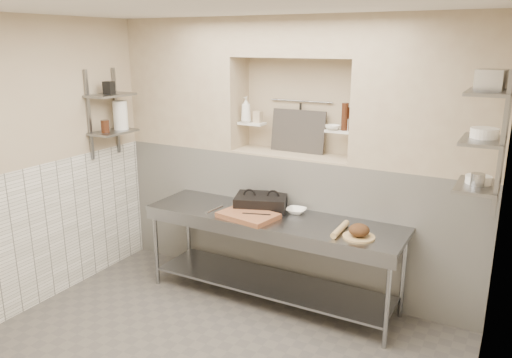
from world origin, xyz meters
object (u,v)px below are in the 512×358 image
Objects in this scene: bottle_soap at (246,110)px; jug_left at (120,115)px; prep_table at (271,241)px; panini_press at (261,202)px; cutting_board at (248,215)px; rolling_pin at (340,229)px; bowl_alcove at (332,127)px; mixing_bowl at (296,211)px; bread_loaf at (359,230)px.

jug_left is at bearing -157.70° from bottle_soap.
prep_table is at bearing -42.10° from bottle_soap.
panini_press is 1.14× the size of cutting_board.
bowl_alcove is (-0.33, 0.60, 0.81)m from rolling_pin.
bottle_soap is at bearing 157.99° from mixing_bowl.
cutting_board is 1.95× the size of bottle_soap.
bottle_soap is (-0.39, 0.65, 0.93)m from cutting_board.
panini_press is at bearing 139.89° from prep_table.
mixing_bowl is 0.63m from rolling_pin.
rolling_pin reaches higher than cutting_board.
bread_loaf is (0.75, -0.33, 0.05)m from mixing_bowl.
panini_press reaches higher than mixing_bowl.
rolling_pin is (0.73, -0.07, 0.29)m from prep_table.
rolling_pin is 1.19× the size of jug_left.
mixing_bowl is (0.17, 0.22, 0.28)m from prep_table.
panini_press is 0.38m from mixing_bowl.
bread_loaf is (1.12, -0.28, 0.00)m from panini_press.
prep_table is 2.18m from jug_left.
panini_press is at bearing 6.23° from jug_left.
prep_table is 1.44m from bottle_soap.
jug_left reaches higher than mixing_bowl.
prep_table is 6.99× the size of rolling_pin.
bottle_soap is at bearing 22.30° from jug_left.
bread_loaf reaches higher than mixing_bowl.
bread_loaf is at bearing -34.12° from panini_press.
cutting_board is 1.71× the size of jug_left.
jug_left is (-2.04, -0.23, 0.84)m from mixing_bowl.
bread_loaf is 1.21× the size of bowl_alcove.
bread_loaf is at bearing -23.01° from bottle_soap.
bottle_soap reaches higher than cutting_board.
cutting_board is (-0.18, -0.13, 0.28)m from prep_table.
cutting_board is at bearing -178.95° from bread_loaf.
jug_left reaches higher than cutting_board.
rolling_pin is at bearing -34.30° from panini_press.
bowl_alcove is (-0.51, 0.64, 0.77)m from bread_loaf.
prep_table is at bearing -127.15° from bowl_alcove.
bread_loaf is (0.19, -0.04, 0.04)m from rolling_pin.
bottle_soap is (-0.74, 0.30, 0.93)m from mixing_bowl.
jug_left reaches higher than bread_loaf.
cutting_board is 0.91m from rolling_pin.
cutting_board is 2.72× the size of mixing_bowl.
jug_left is (-2.60, 0.06, 0.84)m from rolling_pin.
bowl_alcove is (0.60, 0.36, 0.77)m from panini_press.
bowl_alcove is at bearing 13.37° from jug_left.
panini_press reaches higher than rolling_pin.
mixing_bowl is at bearing -22.01° from bottle_soap.
jug_left is (-1.29, -0.53, -0.08)m from bottle_soap.
mixing_bowl is 2.22m from jug_left.
mixing_bowl is 1.08× the size of bread_loaf.
bottle_soap reaches higher than panini_press.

